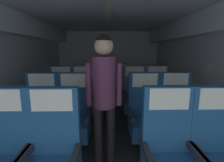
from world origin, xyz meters
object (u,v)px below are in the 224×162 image
Objects in this scene: seat_a_left_window at (1,161)px; seat_c_right_aisle at (157,98)px; seat_a_right_aisle at (219,158)px; seat_b_right_aisle at (176,117)px; seat_b_right_window at (145,117)px; seat_b_left_aisle at (74,118)px; seat_a_left_aisle at (52,161)px; seat_b_left_window at (42,118)px; seat_c_left_aisle at (83,98)px; flight_attendant at (104,87)px; seat_a_right_window at (169,158)px; seat_c_right_window at (135,98)px; seat_c_left_window at (61,98)px.

seat_c_right_aisle is (1.97, 1.89, 0.00)m from seat_a_left_window.
seat_a_right_aisle is 1.00× the size of seat_b_right_aisle.
seat_a_left_window is 1.76m from seat_b_right_window.
seat_b_left_aisle is at bearing -179.74° from seat_b_right_aisle.
seat_b_right_window is (-0.47, 0.93, 0.00)m from seat_a_right_aisle.
seat_a_right_aisle is (1.97, -0.01, 0.00)m from seat_a_left_window.
seat_b_right_aisle is at bearing 32.02° from seat_a_left_aisle.
seat_c_left_aisle is (0.46, 0.96, 0.00)m from seat_b_left_window.
flight_attendant is at bearing 151.23° from seat_a_right_aisle.
seat_a_left_aisle and seat_b_right_aisle have the same top height.
seat_c_left_aisle is at bearing 179.95° from seat_c_right_aisle.
seat_b_left_window is at bearing 179.39° from seat_b_right_window.
flight_attendant is at bearing -21.50° from seat_b_left_window.
seat_b_right_aisle is (-0.01, 0.94, 0.00)m from seat_a_right_aisle.
seat_a_right_window is 1.79m from seat_b_left_window.
seat_a_left_aisle is 1.06m from seat_b_left_window.
seat_b_right_aisle is at bearing -0.26° from seat_b_left_window.
seat_b_right_aisle is (1.50, 0.01, 0.00)m from seat_b_left_aisle.
seat_b_left_aisle is at bearing -137.45° from seat_c_right_window.
seat_a_right_window is 1.00× the size of seat_c_left_window.
seat_a_right_window is (-0.46, 0.01, 0.00)m from seat_a_right_aisle.
seat_a_right_aisle is at bearing -75.96° from seat_c_right_window.
seat_a_left_aisle is at bearing -76.78° from seat_c_left_window.
seat_b_left_window is 1.50m from seat_b_right_window.
seat_a_left_window is 1.00× the size of seat_b_right_window.
seat_b_left_aisle is at bearing 162.17° from flight_attendant.
seat_a_left_aisle is 1.78m from seat_b_right_aisle.
seat_c_right_aisle is at bearing 25.82° from seat_b_left_window.
seat_b_left_window is at bearing -148.10° from seat_c_right_window.
seat_a_right_aisle is at bearing 0.23° from seat_a_left_aisle.
seat_a_right_window and seat_b_right_window have the same top height.
seat_a_left_aisle and seat_c_right_window have the same top height.
seat_a_right_aisle is at bearing -62.94° from seat_b_right_window.
seat_a_left_aisle is at bearing -89.94° from seat_c_left_aisle.
seat_c_right_aisle is at bearing 32.81° from seat_b_left_aisle.
seat_a_right_aisle is at bearing -51.38° from seat_c_left_aisle.
seat_b_left_window is 1.00× the size of seat_c_right_aisle.
seat_a_right_window is 2.17m from seat_c_left_aisle.
seat_a_right_aisle is 1.00× the size of seat_c_left_aisle.
seat_a_left_window is at bearing -136.13° from seat_c_right_aisle.
seat_a_right_aisle and seat_b_right_window have the same top height.
flight_attendant is (-1.06, -1.32, 0.53)m from seat_c_right_aisle.
seat_a_right_aisle is 1.00× the size of seat_b_left_aisle.
seat_b_right_aisle is 1.23m from flight_attendant.
seat_c_left_window is (0.01, 0.96, 0.00)m from seat_b_left_window.
seat_a_left_window is 1.97m from seat_a_right_aisle.
flight_attendant is (-1.06, 0.58, 0.53)m from seat_a_right_aisle.
seat_a_left_aisle and seat_c_right_aisle have the same top height.
seat_b_left_window and seat_c_left_aisle have the same top height.
seat_a_right_aisle is at bearing -89.33° from seat_b_right_aisle.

